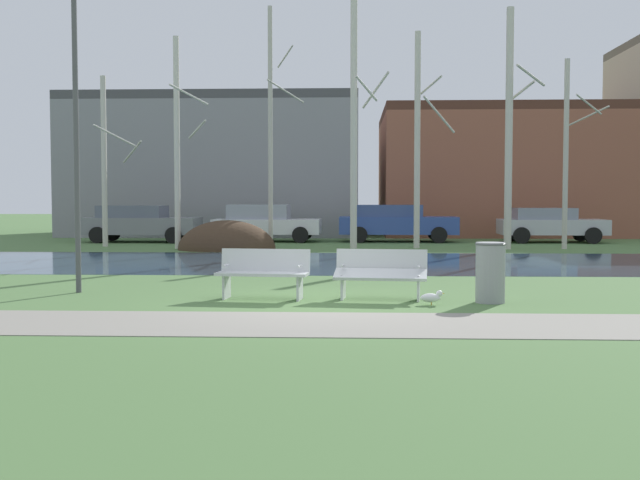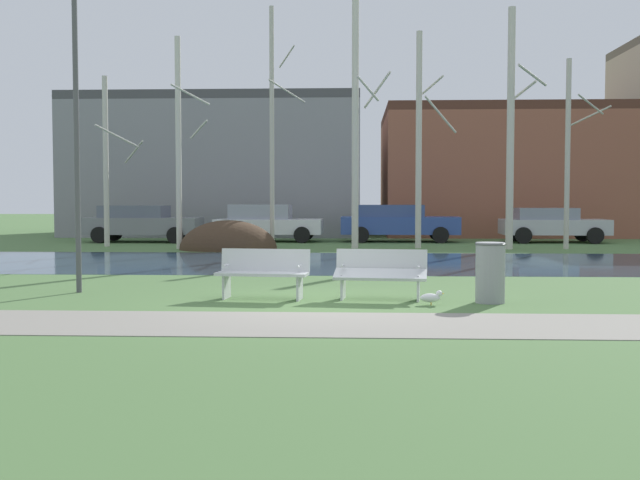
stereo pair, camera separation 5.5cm
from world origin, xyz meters
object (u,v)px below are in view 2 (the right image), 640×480
(parked_van_nearest_grey, at_px, (141,223))
(parked_hatch_third_blue, at_px, (398,222))
(bench_left, at_px, (263,272))
(streetlamp, at_px, (75,72))
(bench_right, at_px, (381,273))
(seagull, at_px, (431,297))
(trash_bin, at_px, (490,272))
(parked_wagon_fourth_silver, at_px, (552,224))
(parked_sedan_second_white, at_px, (266,222))

(parked_van_nearest_grey, relative_size, parked_hatch_third_blue, 0.97)
(bench_left, xyz_separation_m, streetlamp, (-3.57, 0.78, 3.63))
(bench_right, relative_size, seagull, 4.12)
(trash_bin, xyz_separation_m, parked_wagon_fourth_silver, (5.48, 17.99, 0.21))
(parked_hatch_third_blue, xyz_separation_m, parked_wagon_fourth_silver, (6.07, -0.18, -0.05))
(bench_right, xyz_separation_m, streetlamp, (-5.62, 0.78, 3.63))
(trash_bin, bearing_deg, bench_left, 175.37)
(streetlamp, bearing_deg, bench_left, -12.36)
(bench_left, distance_m, parked_van_nearest_grey, 18.59)
(seagull, bearing_deg, streetlamp, 167.34)
(streetlamp, relative_size, parked_wagon_fourth_silver, 1.52)
(seagull, bearing_deg, parked_wagon_fourth_silver, 70.50)
(bench_right, distance_m, parked_hatch_third_blue, 17.90)
(bench_left, distance_m, seagull, 2.97)
(parked_van_nearest_grey, bearing_deg, trash_bin, -58.30)
(bench_left, height_order, parked_van_nearest_grey, parked_van_nearest_grey)
(parked_van_nearest_grey, bearing_deg, parked_sedan_second_white, 6.44)
(bench_right, xyz_separation_m, seagull, (0.82, -0.67, -0.34))
(bench_left, relative_size, parked_sedan_second_white, 0.38)
(bench_left, xyz_separation_m, parked_van_nearest_grey, (-6.95, 17.24, 0.31))
(bench_right, height_order, streetlamp, streetlamp)
(parked_van_nearest_grey, relative_size, parked_wagon_fourth_silver, 1.11)
(bench_right, relative_size, trash_bin, 1.61)
(bench_left, relative_size, seagull, 4.12)
(bench_left, bearing_deg, parked_hatch_third_blue, 79.52)
(streetlamp, bearing_deg, parked_van_nearest_grey, 101.61)
(bench_left, height_order, seagull, bench_left)
(trash_bin, distance_m, streetlamp, 8.35)
(parked_van_nearest_grey, xyz_separation_m, parked_hatch_third_blue, (10.25, 0.61, 0.01))
(bench_right, relative_size, streetlamp, 0.26)
(parked_hatch_third_blue, bearing_deg, parked_van_nearest_grey, -176.57)
(bench_left, distance_m, parked_wagon_fourth_silver, 20.00)
(parked_van_nearest_grey, bearing_deg, bench_left, -68.05)
(bench_left, height_order, streetlamp, streetlamp)
(streetlamp, xyz_separation_m, parked_sedan_second_white, (1.58, 17.02, -3.32))
(trash_bin, distance_m, parked_wagon_fourth_silver, 18.80)
(trash_bin, xyz_separation_m, parked_van_nearest_grey, (-10.84, 17.55, 0.25))
(bench_right, bearing_deg, parked_hatch_third_blue, 86.01)
(parked_hatch_third_blue, relative_size, parked_wagon_fourth_silver, 1.14)
(trash_bin, relative_size, seagull, 2.55)
(bench_left, distance_m, parked_hatch_third_blue, 18.16)
(trash_bin, xyz_separation_m, streetlamp, (-7.46, 1.10, 3.57))
(bench_right, xyz_separation_m, parked_van_nearest_grey, (-9.00, 17.24, 0.31))
(bench_left, distance_m, streetlamp, 5.15)
(bench_left, xyz_separation_m, seagull, (2.87, -0.67, -0.34))
(seagull, bearing_deg, parked_van_nearest_grey, 118.75)
(bench_left, relative_size, streetlamp, 0.26)
(seagull, distance_m, parked_sedan_second_white, 19.11)
(parked_sedan_second_white, bearing_deg, parked_van_nearest_grey, -173.56)
(trash_bin, distance_m, parked_hatch_third_blue, 18.18)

